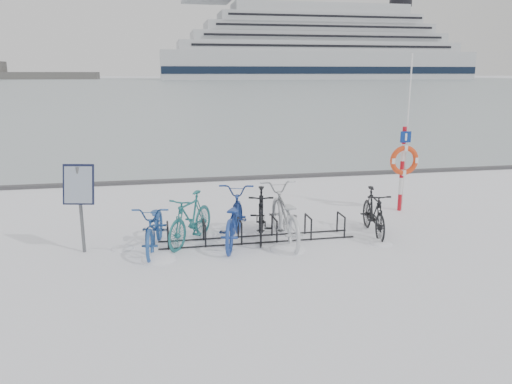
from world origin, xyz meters
TOP-DOWN VIEW (x-y plane):
  - ground at (0.00, 0.00)m, footprint 900.00×900.00m
  - ice_sheet at (0.00, 155.00)m, footprint 400.00×298.00m
  - quay_edge at (0.00, 5.90)m, footprint 400.00×0.25m
  - bike_rack at (0.00, 0.00)m, footprint 4.00×0.48m
  - info_board at (-3.39, -0.06)m, footprint 0.60×0.33m
  - lifebuoy_station at (3.92, 1.47)m, footprint 0.73×0.22m
  - cruise_ferry at (74.75, 228.13)m, footprint 150.12×28.29m
  - bike_0 at (-2.04, -0.13)m, footprint 0.91×1.96m
  - bike_1 at (-1.34, 0.15)m, footprint 1.35×1.73m
  - bike_2 at (-0.49, 0.01)m, footprint 1.27×2.21m
  - bike_3 at (0.12, 0.21)m, footprint 0.85×1.81m
  - bike_4 at (0.54, -0.09)m, footprint 0.79×2.21m
  - bike_5 at (2.49, -0.07)m, footprint 0.73×1.74m
  - snow_drifts at (-0.44, -0.50)m, footprint 5.51×1.71m

SIDE VIEW (x-z plane):
  - ground at x=0.00m, z-range 0.00..0.00m
  - snow_drifts at x=-0.44m, z-range -0.12..0.12m
  - ice_sheet at x=0.00m, z-range 0.00..0.02m
  - quay_edge at x=0.00m, z-range 0.00..0.10m
  - bike_rack at x=0.00m, z-range -0.05..0.41m
  - bike_0 at x=-2.04m, z-range 0.00..0.99m
  - bike_5 at x=2.49m, z-range 0.00..1.01m
  - bike_1 at x=-1.34m, z-range 0.00..1.05m
  - bike_3 at x=0.12m, z-range 0.00..1.05m
  - bike_2 at x=-0.49m, z-range 0.00..1.10m
  - bike_4 at x=0.54m, z-range 0.00..1.16m
  - info_board at x=-3.39m, z-range 0.38..2.08m
  - lifebuoy_station at x=3.92m, z-range -0.62..3.17m
  - cruise_ferry at x=74.75m, z-range -11.23..38.10m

